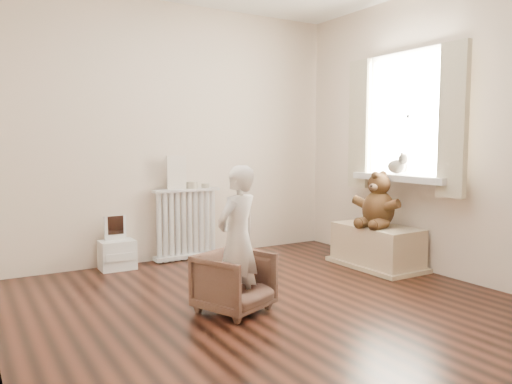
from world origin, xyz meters
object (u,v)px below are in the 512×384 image
teddy_bear (379,199)px  plush_cat (397,164)px  armchair (234,282)px  child (238,239)px  radiator (187,222)px  toy_bench (377,246)px  toy_vanity (117,241)px

teddy_bear → plush_cat: size_ratio=2.15×
armchair → child: size_ratio=0.46×
radiator → toy_bench: size_ratio=0.86×
toy_vanity → child: bearing=-77.1°
toy_vanity → teddy_bear: size_ratio=0.97×
radiator → toy_vanity: (-0.73, -0.03, -0.11)m
toy_vanity → radiator: bearing=2.4°
radiator → toy_bench: 1.92m
radiator → toy_vanity: 0.74m
toy_bench → plush_cat: 0.82m
armchair → toy_bench: (1.81, 0.43, -0.01)m
radiator → child: child is taller
radiator → child: (-0.34, -1.71, 0.14)m
child → teddy_bear: size_ratio=1.96×
child → plush_cat: bearing=168.8°
teddy_bear → armchair: bearing=177.9°
plush_cat → child: bearing=-146.6°
toy_bench → plush_cat: (0.14, -0.10, 0.80)m
toy_vanity → toy_bench: 2.50m
radiator → child: 1.75m
child → toy_bench: size_ratio=1.21×
plush_cat → toy_bench: bearing=166.8°
toy_vanity → plush_cat: bearing=-29.1°
radiator → plush_cat: size_ratio=3.02×
radiator → plush_cat: (1.61, -1.33, 0.61)m
toy_vanity → toy_bench: size_ratio=0.60×
armchair → toy_bench: armchair is taller
toy_vanity → armchair: bearing=-76.7°
armchair → toy_bench: bearing=-8.8°
teddy_bear → plush_cat: 0.37m
radiator → teddy_bear: size_ratio=1.40×
radiator → teddy_bear: 1.94m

